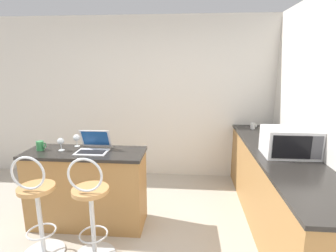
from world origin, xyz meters
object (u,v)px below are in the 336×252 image
Objects in this scene: wine_glass_tall at (61,142)px; wine_glass_short at (77,138)px; laptop at (93,146)px; mug_white at (253,126)px; toaster at (273,134)px; microwave at (290,142)px; bar_stool_far at (91,211)px; mug_green at (40,146)px; bar_stool_near at (38,209)px.

wine_glass_tall is 0.20m from wine_glass_short.
wine_glass_tall is (-0.37, -0.02, 0.05)m from laptop.
mug_white is (2.29, 1.07, -0.06)m from wine_glass_short.
wine_glass_short is at bearing -154.90° from mug_white.
wine_glass_tall is at bearing -167.66° from toaster.
wine_glass_tall is (-2.51, -0.04, -0.05)m from microwave.
laptop is (-0.17, 0.59, 0.45)m from bar_stool_far.
wine_glass_tall reaches higher than mug_green.
laptop is at bearing -149.07° from mug_white.
mug_white is at bearing 27.25° from wine_glass_tall.
bar_stool_far is 2.30m from toaster.
bar_stool_near is 0.83m from laptop.
wine_glass_tall is 2.71m from mug_white.
toaster reaches higher than mug_white.
bar_stool_near reaches higher than wine_glass_short.
microwave reaches higher than laptop.
microwave is 3.66× the size of wine_glass_short.
bar_stool_near is 2.76m from toaster.
microwave is at bearing 17.37° from bar_stool_far.
bar_stool_far is 10.21× the size of mug_green.
microwave reaches higher than bar_stool_far.
microwave is at bearing -85.35° from mug_white.
wine_glass_short is 2.53m from mug_white.
bar_stool_near is 0.52m from bar_stool_far.
mug_green is at bearing -178.95° from microwave.
bar_stool_far is 0.76m from laptop.
bar_stool_near is at bearing -88.96° from wine_glass_tall.
toaster is 1.83× the size of wine_glass_short.
mug_green is at bearing 143.83° from bar_stool_far.
mug_white is (1.87, 1.81, 0.44)m from bar_stool_far.
bar_stool_far is at bearing -150.19° from toaster.
wine_glass_short is at bearing 150.13° from laptop.
mug_green is (-0.24, -0.01, -0.05)m from wine_glass_tall.
toaster is 2.78m from mug_green.
microwave is 2.40m from wine_glass_short.
microwave reaches higher than wine_glass_short.
laptop is at bearing -166.07° from toaster.
bar_stool_far is at bearing -36.17° from mug_green.
bar_stool_near is at bearing 180.00° from bar_stool_far.
bar_stool_far is 7.28× the size of wine_glass_tall.
microwave is at bearing 13.88° from bar_stool_near.
bar_stool_near is 7.28× the size of wine_glass_tall.
wine_glass_tall is at bearing -124.43° from wine_glass_short.
microwave is (2.14, 0.02, 0.09)m from laptop.
bar_stool_far is 3.97× the size of toaster.
laptop is 2.37× the size of wine_glass_short.
bar_stool_near is at bearing -155.70° from toaster.
bar_stool_far is 2.13m from microwave.
mug_white is at bearing 25.26° from mug_green.
microwave is (2.49, 0.62, 0.54)m from bar_stool_near.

